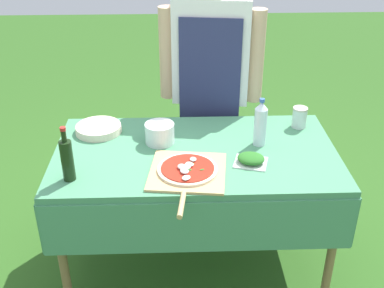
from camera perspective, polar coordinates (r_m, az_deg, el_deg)
The scene contains 10 objects.
ground_plane at distance 2.93m, azimuth 0.38°, elevation -14.32°, with size 12.00×12.00×0.00m, color #2D5B1E.
prep_table at distance 2.50m, azimuth 0.43°, elevation -2.54°, with size 1.46×0.81×0.79m.
person_cook at distance 2.91m, azimuth 2.24°, elevation 8.05°, with size 0.61×0.26×1.64m.
pizza_on_peel at distance 2.26m, azimuth -0.56°, elevation -3.25°, with size 0.40×0.55×0.05m.
oil_bottle at distance 2.25m, azimuth -14.58°, elevation -1.76°, with size 0.06×0.06×0.27m.
water_bottle at distance 2.48m, azimuth 8.11°, elevation 2.45°, with size 0.07×0.07×0.26m.
herb_container at distance 2.36m, azimuth 6.99°, elevation -1.78°, with size 0.19×0.17×0.05m.
mixing_tub at distance 2.51m, azimuth -3.85°, elevation 1.28°, with size 0.15×0.15×0.11m, color silver.
plate_stack at distance 2.68m, azimuth -11.01°, elevation 1.81°, with size 0.25×0.25×0.04m.
sauce_jar at distance 2.74m, azimuth 12.60°, elevation 2.97°, with size 0.08×0.08×0.12m.
Camera 1 is at (-0.10, -2.13, 2.01)m, focal length 45.00 mm.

